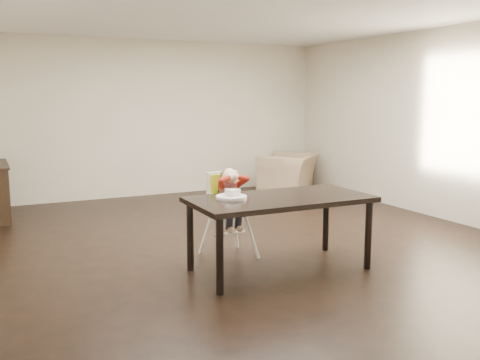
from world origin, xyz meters
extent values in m
plane|color=black|center=(0.00, 0.00, 0.00)|extent=(7.00, 7.00, 0.00)
cube|color=beige|center=(0.00, 3.50, 1.35)|extent=(6.00, 0.02, 2.70)
cube|color=beige|center=(3.00, 0.00, 1.35)|extent=(0.02, 7.00, 2.70)
cube|color=white|center=(0.00, 0.00, 2.70)|extent=(6.00, 7.00, 0.02)
cube|color=black|center=(-0.24, -1.10, 0.72)|extent=(1.80, 0.90, 0.05)
cylinder|color=black|center=(-1.06, -1.47, 0.35)|extent=(0.07, 0.07, 0.70)
cylinder|color=black|center=(0.58, -1.47, 0.35)|extent=(0.07, 0.07, 0.70)
cylinder|color=black|center=(-1.06, -0.73, 0.35)|extent=(0.07, 0.07, 0.70)
cylinder|color=black|center=(0.58, -0.73, 0.35)|extent=(0.07, 0.07, 0.70)
cylinder|color=white|center=(-0.68, -0.65, 0.26)|extent=(0.04, 0.04, 0.52)
cylinder|color=white|center=(-0.32, -0.63, 0.26)|extent=(0.04, 0.04, 0.52)
cylinder|color=white|center=(-0.70, -0.28, 0.26)|extent=(0.04, 0.04, 0.52)
cylinder|color=white|center=(-0.33, -0.26, 0.26)|extent=(0.04, 0.04, 0.52)
cube|color=white|center=(-0.51, -0.46, 0.52)|extent=(0.39, 0.35, 0.05)
cube|color=#B7C919|center=(-0.51, -0.46, 0.55)|extent=(0.31, 0.29, 0.03)
cube|color=white|center=(-0.52, -0.31, 0.73)|extent=(0.37, 0.06, 0.39)
cube|color=#B7C919|center=(-0.51, -0.34, 0.72)|extent=(0.31, 0.03, 0.35)
cube|color=black|center=(-0.57, -0.41, 0.72)|extent=(0.04, 0.17, 0.02)
cube|color=black|center=(-0.45, -0.41, 0.72)|extent=(0.04, 0.17, 0.02)
cylinder|color=#AF1F14|center=(-0.51, -0.46, 0.69)|extent=(0.22, 0.22, 0.25)
sphere|color=beige|center=(-0.51, -0.47, 0.89)|extent=(0.17, 0.17, 0.17)
ellipsoid|color=brown|center=(-0.51, -0.45, 0.91)|extent=(0.18, 0.17, 0.13)
sphere|color=beige|center=(-0.54, -0.56, 0.90)|extent=(0.08, 0.08, 0.07)
sphere|color=beige|center=(-0.47, -0.56, 0.90)|extent=(0.08, 0.08, 0.07)
cylinder|color=white|center=(-0.71, -0.97, 0.76)|extent=(0.34, 0.34, 0.02)
torus|color=white|center=(-0.71, -0.97, 0.77)|extent=(0.34, 0.34, 0.02)
imported|color=tan|center=(2.20, 2.80, 0.46)|extent=(1.23, 1.20, 0.91)
camera|label=1|loc=(-2.87, -5.62, 1.74)|focal=40.00mm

